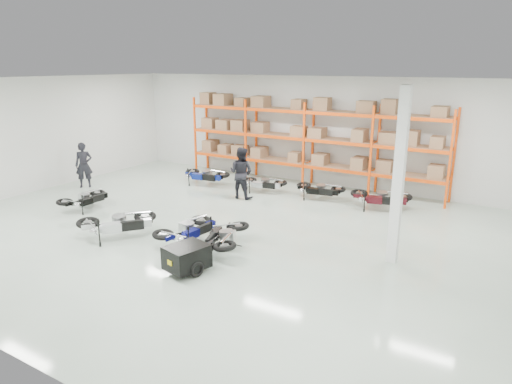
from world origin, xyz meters
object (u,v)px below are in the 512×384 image
Objects in this scene: trailer at (187,257)px; moto_back_b at (264,181)px; moto_back_c at (319,186)px; person_back at (241,173)px; moto_back_d at (381,194)px; person_left at (84,165)px; moto_back_a at (205,172)px; moto_black_far_left at (85,196)px; moto_silver_left at (117,219)px; moto_blue_centre at (188,226)px; moto_touring_right at (224,232)px.

moto_back_b reaches higher than trailer.
person_back reaches higher than moto_back_c.
person_left reaches higher than moto_back_d.
moto_back_a reaches higher than moto_back_b.
moto_back_d is (7.38, 0.48, 0.01)m from moto_back_a.
moto_black_far_left is at bearing 130.90° from moto_back_b.
person_back is at bearing -60.35° from moto_silver_left.
moto_blue_centre is 2.18m from moto_silver_left.
moto_blue_centre is at bearing -122.29° from moto_silver_left.
trailer is at bearing -174.03° from moto_back_b.
trailer is at bearing -109.45° from moto_touring_right.
moto_back_a is 2.74m from moto_back_b.
person_left reaches higher than moto_back_b.
moto_back_d is at bearing -98.28° from moto_back_c.
moto_blue_centre reaches higher than trailer.
moto_back_c is (1.40, 6.06, -0.04)m from moto_blue_centre.
moto_touring_right is at bearing -168.38° from moto_blue_centre.
person_back is (-4.99, -1.32, 0.42)m from moto_back_d.
moto_silver_left is at bearing 160.14° from moto_back_b.
moto_black_far_left reaches higher than trailer.
moto_blue_centre is 1.00× the size of moto_back_a.
moto_back_b is at bearing -20.85° from person_left.
moto_silver_left reaches higher than trailer.
moto_back_b is at bearing 78.73° from moto_back_d.
trailer is 6.65m from person_back.
moto_back_c is at bearing -93.81° from moto_back_b.
person_left is (-2.54, 2.06, 0.43)m from moto_black_far_left.
trailer is 8.50m from moto_back_a.
moto_silver_left is at bearing 146.08° from moto_back_c.
moto_silver_left reaches higher than moto_back_a.
moto_blue_centre is at bearing 134.38° from moto_back_d.
moto_back_c is at bearing -91.01° from moto_back_a.
moto_blue_centre is at bearing 178.97° from moto_back_b.
moto_black_far_left is 6.66m from trailer.
moto_back_b is at bearing -109.22° from person_back.
moto_silver_left is (-2.06, -0.73, 0.06)m from moto_blue_centre.
moto_back_a is (-3.63, 5.53, 0.00)m from moto_blue_centre.
moto_black_far_left is at bearing -0.48° from moto_blue_centre.
moto_blue_centre is 8.15m from person_left.
moto_silver_left is 8.90m from moto_back_d.
moto_back_c is at bearing -25.26° from person_left.
moto_back_a is 0.96× the size of person_left.
moto_back_c is 2.36m from moto_back_d.
moto_touring_right is (6.32, -0.50, 0.05)m from moto_black_far_left.
moto_back_c is (0.23, 5.95, -0.05)m from moto_touring_right.
person_left is at bearing -12.85° from moto_blue_centre.
moto_back_d is at bearing -147.03° from moto_black_far_left.
trailer is at bearing -152.69° from moto_back_a.
person_left is at bearing 144.43° from moto_touring_right.
moto_back_d is (5.81, 6.73, -0.04)m from moto_silver_left.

